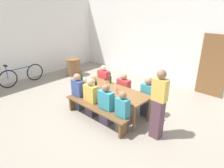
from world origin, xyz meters
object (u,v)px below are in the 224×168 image
(wine_glass_2, at_px, (100,86))
(seated_guest_near_3, at_px, (122,113))
(wine_bottle_0, at_px, (96,85))
(wine_glass_1, at_px, (106,79))
(seated_guest_far_0, at_px, (104,83))
(seated_guest_near_0, at_px, (78,92))
(wine_bottle_2, at_px, (82,78))
(seated_guest_far_2, at_px, (147,98))
(tasting_table, at_px, (112,91))
(wine_glass_3, at_px, (87,81))
(seated_guest_far_1, at_px, (124,91))
(wine_glass_0, at_px, (116,89))
(wooden_door, at_px, (213,66))
(parked_bicycle_0, at_px, (22,75))
(wine_barrel, at_px, (74,67))
(wine_bottle_1, at_px, (110,79))
(bench_far, at_px, (127,94))
(standing_host, at_px, (158,106))
(seated_guest_near_1, at_px, (91,98))
(bench_near, at_px, (95,110))
(wine_glass_4, at_px, (116,86))
(seated_guest_near_2, at_px, (106,106))

(wine_glass_2, bearing_deg, seated_guest_near_3, -13.56)
(wine_bottle_0, distance_m, wine_glass_1, 0.51)
(wine_bottle_0, distance_m, wine_glass_2, 0.17)
(seated_guest_far_0, bearing_deg, seated_guest_near_0, -1.12)
(wine_bottle_2, distance_m, seated_guest_near_3, 1.90)
(seated_guest_far_2, bearing_deg, seated_guest_far_0, -90.00)
(tasting_table, height_order, wine_glass_3, wine_glass_3)
(seated_guest_far_1, bearing_deg, wine_glass_0, 21.74)
(wooden_door, height_order, seated_guest_far_0, wooden_door)
(wine_glass_1, xyz_separation_m, parked_bicycle_0, (-3.66, -1.03, -0.49))
(wine_barrel, bearing_deg, seated_guest_far_1, -11.47)
(wine_glass_1, distance_m, seated_guest_far_1, 0.66)
(wine_bottle_1, bearing_deg, parked_bicycle_0, -163.88)
(tasting_table, xyz_separation_m, seated_guest_near_3, (0.83, -0.53, -0.15))
(bench_far, distance_m, wine_glass_2, 1.10)
(wine_bottle_0, bearing_deg, standing_host, 4.54)
(wine_bottle_0, height_order, seated_guest_near_3, seated_guest_near_3)
(wine_glass_3, relative_size, seated_guest_near_0, 0.15)
(wine_glass_2, relative_size, seated_guest_far_0, 0.13)
(bench_far, xyz_separation_m, wine_glass_1, (-0.48, -0.45, 0.51))
(seated_guest_near_1, bearing_deg, bench_near, -115.55)
(seated_guest_near_3, xyz_separation_m, seated_guest_far_0, (-1.70, 1.06, 0.02))
(wine_glass_3, height_order, parked_bicycle_0, wine_glass_3)
(seated_guest_near_1, height_order, seated_guest_near_3, seated_guest_near_1)
(wine_glass_0, height_order, seated_guest_near_3, seated_guest_near_3)
(standing_host, bearing_deg, tasting_table, -4.47)
(seated_guest_near_0, relative_size, seated_guest_near_3, 1.03)
(wine_bottle_0, xyz_separation_m, seated_guest_near_1, (0.05, -0.26, -0.32))
(wooden_door, distance_m, tasting_table, 3.62)
(bench_near, height_order, wine_glass_0, wine_glass_0)
(seated_guest_far_0, bearing_deg, standing_host, 74.90)
(tasting_table, height_order, seated_guest_near_3, seated_guest_near_3)
(wine_bottle_1, distance_m, seated_guest_far_1, 0.55)
(wine_glass_1, bearing_deg, seated_guest_near_3, -30.05)
(bench_far, height_order, seated_guest_far_0, seated_guest_far_0)
(parked_bicycle_0, bearing_deg, wine_glass_2, -83.47)
(seated_guest_far_0, bearing_deg, wine_glass_4, 62.55)
(wine_glass_1, height_order, seated_guest_near_3, seated_guest_near_3)
(bench_far, xyz_separation_m, wine_bottle_2, (-1.02, -0.95, 0.52))
(bench_near, xyz_separation_m, wine_glass_1, (-0.48, 0.91, 0.51))
(seated_guest_near_0, height_order, seated_guest_near_1, seated_guest_near_1)
(seated_guest_near_0, bearing_deg, wine_glass_3, -22.69)
(wine_barrel, relative_size, parked_bicycle_0, 0.42)
(seated_guest_far_2, bearing_deg, seated_guest_near_2, -28.11)
(wine_barrel, bearing_deg, parked_bicycle_0, -107.75)
(wine_glass_3, height_order, seated_guest_near_1, seated_guest_near_1)
(seated_guest_near_2, xyz_separation_m, seated_guest_far_2, (0.57, 1.06, 0.04))
(tasting_table, height_order, parked_bicycle_0, parked_bicycle_0)
(wine_glass_1, bearing_deg, seated_guest_near_0, -118.30)
(tasting_table, bearing_deg, wine_glass_0, -28.14)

